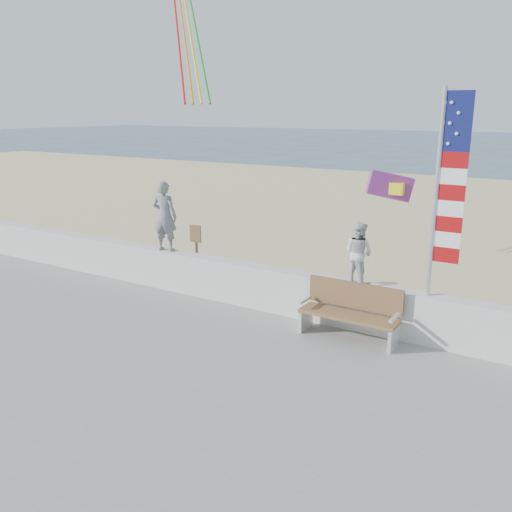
% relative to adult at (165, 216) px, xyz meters
% --- Properties ---
extents(ground, '(220.00, 220.00, 0.00)m').
position_rel_adult_xyz_m(ground, '(2.35, -2.00, -1.88)').
color(ground, '#304A61').
rests_on(ground, ground).
extents(sand, '(90.00, 40.00, 0.08)m').
position_rel_adult_xyz_m(sand, '(2.35, 7.00, -1.84)').
color(sand, beige).
rests_on(sand, ground).
extents(seawall, '(30.00, 0.35, 0.90)m').
position_rel_adult_xyz_m(seawall, '(2.35, 0.00, -1.25)').
color(seawall, silver).
rests_on(seawall, boardwalk).
extents(adult, '(0.64, 0.49, 1.59)m').
position_rel_adult_xyz_m(adult, '(0.00, 0.00, 0.00)').
color(adult, slate).
rests_on(adult, seawall).
extents(child, '(0.67, 0.59, 1.16)m').
position_rel_adult_xyz_m(child, '(4.65, 0.00, -0.22)').
color(child, silver).
rests_on(child, seawall).
extents(bench, '(1.80, 0.57, 1.00)m').
position_rel_adult_xyz_m(bench, '(4.72, -0.45, -1.19)').
color(bench, olive).
rests_on(bench, boardwalk).
extents(flag, '(0.50, 0.08, 3.50)m').
position_rel_adult_xyz_m(flag, '(6.08, -0.00, 1.12)').
color(flag, silver).
rests_on(flag, seawall).
extents(parafoil_kite, '(1.08, 0.76, 0.75)m').
position_rel_adult_xyz_m(parafoil_kite, '(4.20, 3.09, 0.62)').
color(parafoil_kite, red).
rests_on(parafoil_kite, ground).
extents(big_kite, '(3.89, 3.48, 4.88)m').
position_rel_adult_xyz_m(big_kite, '(-2.61, 4.32, 5.06)').
color(big_kite, red).
rests_on(big_kite, ground).
extents(sign, '(0.32, 0.07, 1.46)m').
position_rel_adult_xyz_m(sign, '(0.20, 0.86, -0.93)').
color(sign, brown).
rests_on(sign, sand).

